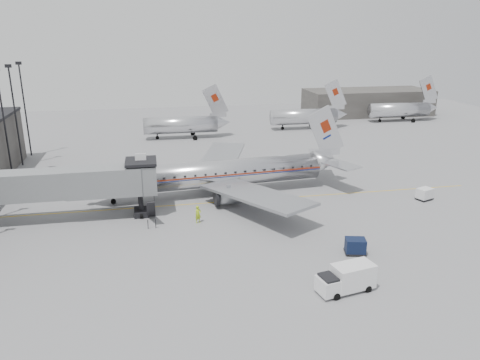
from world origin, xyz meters
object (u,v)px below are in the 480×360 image
(baggage_cart_navy, at_px, (355,246))
(ramp_worker, at_px, (198,214))
(airliner, at_px, (221,173))
(service_van, at_px, (346,278))
(baggage_cart_white, at_px, (425,194))

(baggage_cart_navy, relative_size, ramp_worker, 1.13)
(airliner, distance_m, service_van, 25.89)
(baggage_cart_navy, bearing_deg, ramp_worker, 157.40)
(service_van, xyz_separation_m, baggage_cart_white, (18.07, 18.01, -0.39))
(service_van, distance_m, ramp_worker, 19.11)
(airliner, distance_m, baggage_cart_navy, 21.50)
(baggage_cart_navy, bearing_deg, airliner, 131.21)
(baggage_cart_navy, distance_m, baggage_cart_white, 18.87)
(baggage_cart_navy, bearing_deg, service_van, -106.17)
(airliner, height_order, ramp_worker, airliner)
(airliner, relative_size, baggage_cart_white, 15.16)
(baggage_cart_navy, xyz_separation_m, ramp_worker, (-13.66, 10.18, 0.18))
(service_van, xyz_separation_m, ramp_worker, (-10.15, 16.19, -0.19))
(baggage_cart_white, height_order, ramp_worker, ramp_worker)
(service_van, relative_size, ramp_worker, 2.56)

